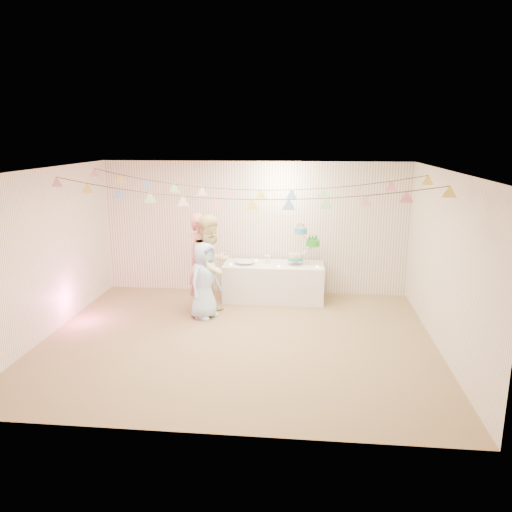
# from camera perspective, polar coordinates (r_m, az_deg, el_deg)

# --- Properties ---
(floor) EXTENTS (6.00, 6.00, 0.00)m
(floor) POSITION_cam_1_polar(r_m,az_deg,el_deg) (7.82, -2.08, -9.57)
(floor) COLOR olive
(floor) RESTS_ON ground
(ceiling) EXTENTS (6.00, 6.00, 0.00)m
(ceiling) POSITION_cam_1_polar(r_m,az_deg,el_deg) (7.20, -2.26, 9.79)
(ceiling) COLOR silver
(ceiling) RESTS_ON ground
(back_wall) EXTENTS (6.00, 6.00, 0.00)m
(back_wall) POSITION_cam_1_polar(r_m,az_deg,el_deg) (9.83, -0.15, 3.21)
(back_wall) COLOR white
(back_wall) RESTS_ON ground
(front_wall) EXTENTS (6.00, 6.00, 0.00)m
(front_wall) POSITION_cam_1_polar(r_m,az_deg,el_deg) (5.05, -6.12, -7.12)
(front_wall) COLOR white
(front_wall) RESTS_ON ground
(left_wall) EXTENTS (5.00, 5.00, 0.00)m
(left_wall) POSITION_cam_1_polar(r_m,az_deg,el_deg) (8.36, -22.98, 0.24)
(left_wall) COLOR white
(left_wall) RESTS_ON ground
(right_wall) EXTENTS (5.00, 5.00, 0.00)m
(right_wall) POSITION_cam_1_polar(r_m,az_deg,el_deg) (7.60, 20.84, -0.83)
(right_wall) COLOR white
(right_wall) RESTS_ON ground
(table) EXTENTS (1.89, 0.76, 0.71)m
(table) POSITION_cam_1_polar(r_m,az_deg,el_deg) (9.55, 2.03, -2.96)
(table) COLOR silver
(table) RESTS_ON floor
(cake_stand) EXTENTS (0.65, 0.38, 0.73)m
(cake_stand) POSITION_cam_1_polar(r_m,az_deg,el_deg) (9.39, 5.44, 1.50)
(cake_stand) COLOR silver
(cake_stand) RESTS_ON table
(cake_bottom) EXTENTS (0.31, 0.31, 0.15)m
(cake_bottom) POSITION_cam_1_polar(r_m,az_deg,el_deg) (9.40, 4.49, -0.22)
(cake_bottom) COLOR teal
(cake_bottom) RESTS_ON cake_stand
(cake_middle) EXTENTS (0.27, 0.27, 0.22)m
(cake_middle) POSITION_cam_1_polar(r_m,az_deg,el_deg) (9.48, 6.54, 1.53)
(cake_middle) COLOR #239420
(cake_middle) RESTS_ON cake_stand
(cake_top_tier) EXTENTS (0.25, 0.25, 0.19)m
(cake_top_tier) POSITION_cam_1_polar(r_m,az_deg,el_deg) (9.31, 5.11, 3.04)
(cake_top_tier) COLOR #3D96BF
(cake_top_tier) RESTS_ON cake_stand
(platter) EXTENTS (0.38, 0.38, 0.02)m
(platter) POSITION_cam_1_polar(r_m,az_deg,el_deg) (9.44, -1.28, -0.60)
(platter) COLOR white
(platter) RESTS_ON table
(posy) EXTENTS (0.14, 0.14, 0.17)m
(posy) POSITION_cam_1_polar(r_m,az_deg,el_deg) (9.48, 1.30, -0.08)
(posy) COLOR white
(posy) RESTS_ON table
(person_adult_a) EXTENTS (0.69, 0.77, 1.76)m
(person_adult_a) POSITION_cam_1_polar(r_m,az_deg,el_deg) (8.90, -6.21, -0.75)
(person_adult_a) COLOR #C8686B
(person_adult_a) RESTS_ON floor
(person_adult_b) EXTENTS (1.00, 1.08, 1.77)m
(person_adult_b) POSITION_cam_1_polar(r_m,az_deg,el_deg) (8.68, -5.14, -1.06)
(person_adult_b) COLOR beige
(person_adult_b) RESTS_ON floor
(person_child) EXTENTS (0.69, 0.78, 1.33)m
(person_child) POSITION_cam_1_polar(r_m,az_deg,el_deg) (8.58, -5.90, -2.78)
(person_child) COLOR #B0D2F9
(person_child) RESTS_ON floor
(bunting_back) EXTENTS (5.60, 1.10, 0.40)m
(bunting_back) POSITION_cam_1_polar(r_m,az_deg,el_deg) (8.31, -1.17, 8.59)
(bunting_back) COLOR pink
(bunting_back) RESTS_ON ceiling
(bunting_front) EXTENTS (5.60, 0.90, 0.36)m
(bunting_front) POSITION_cam_1_polar(r_m,az_deg,el_deg) (7.03, -2.47, 7.40)
(bunting_front) COLOR #72A5E5
(bunting_front) RESTS_ON ceiling
(tealight_0) EXTENTS (0.04, 0.04, 0.03)m
(tealight_0) POSITION_cam_1_polar(r_m,az_deg,el_deg) (9.39, -2.89, -0.91)
(tealight_0) COLOR #FFD88C
(tealight_0) RESTS_ON table
(tealight_1) EXTENTS (0.04, 0.04, 0.03)m
(tealight_1) POSITION_cam_1_polar(r_m,az_deg,el_deg) (9.65, 0.05, -0.49)
(tealight_1) COLOR #FFD88C
(tealight_1) RESTS_ON table
(tealight_2) EXTENTS (0.04, 0.04, 0.03)m
(tealight_2) POSITION_cam_1_polar(r_m,az_deg,el_deg) (9.23, 2.58, -1.17)
(tealight_2) COLOR #FFD88C
(tealight_2) RESTS_ON table
(tealight_3) EXTENTS (0.04, 0.04, 0.03)m
(tealight_3) POSITION_cam_1_polar(r_m,az_deg,el_deg) (9.65, 4.21, -0.54)
(tealight_3) COLOR #FFD88C
(tealight_3) RESTS_ON table
(tealight_4) EXTENTS (0.04, 0.04, 0.03)m
(tealight_4) POSITION_cam_1_polar(r_m,az_deg,el_deg) (9.26, 7.05, -1.21)
(tealight_4) COLOR #FFD88C
(tealight_4) RESTS_ON table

